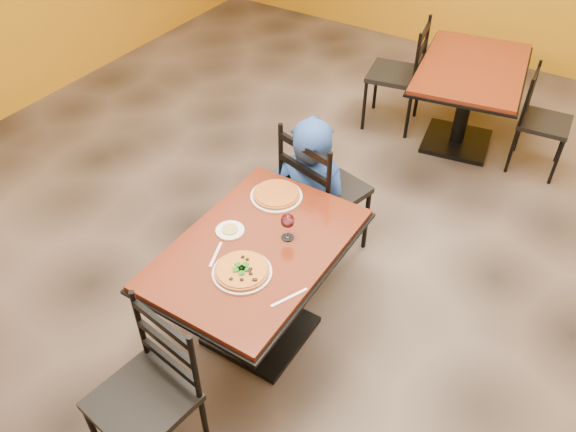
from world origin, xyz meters
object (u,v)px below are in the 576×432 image
Objects in this scene: diner at (310,188)px; pizza_far at (276,194)px; table_main at (258,271)px; chair_second_left at (395,74)px; table_second at (468,87)px; plate_far at (276,196)px; plate_main at (242,272)px; side_plate at (230,230)px; chair_main_far at (325,190)px; chair_second_right at (545,123)px; chair_main_near at (142,402)px; wine_glass at (288,226)px; pizza_main at (242,270)px.

pizza_far is at bearing 74.02° from diner.
table_main is 0.82m from diner.
table_second is at bearing 79.21° from chair_second_left.
plate_far is at bearing 108.83° from table_main.
plate_main is 1.94× the size of side_plate.
table_main is 7.69× the size of side_plate.
chair_main_far is at bearing 80.64° from plate_far.
table_second is at bearing 85.10° from plate_main.
pizza_far is at bearing 0.00° from plate_far.
chair_second_right is 2.17m from diner.
chair_main_far reaches higher than chair_second_left.
table_second is 8.59× the size of side_plate.
chair_main_near is 3.74m from chair_second_right.
plate_far is (0.22, -2.27, 0.26)m from chair_second_left.
chair_main_far is at bearing 95.86° from plate_main.
wine_glass is at bearing 80.72° from plate_main.
table_main is 2.70m from chair_second_left.
plate_far is at bearing 94.85° from chair_main_far.
chair_second_left reaches higher than table_second.
wine_glass is (0.25, -0.67, 0.30)m from diner.
pizza_main and pizza_far have the same top height.
side_plate is (-0.24, 0.22, 0.00)m from plate_main.
plate_main and side_plate have the same top height.
diner reaches higher than table_main.
pizza_far reaches higher than plate_main.
side_plate is at bearing 174.85° from table_main.
chair_second_left reaches higher than plate_main.
pizza_main is at bearing -94.90° from table_second.
wine_glass is (0.06, 0.35, 0.08)m from plate_main.
wine_glass reaches higher than table_second.
plate_main is at bearing -99.28° from wine_glass.
diner is 3.51× the size of plate_main.
chair_second_right reaches higher than side_plate.
diner reaches higher than plate_main.
pizza_far is at bearing -5.14° from chair_second_left.
plate_far is 1.11× the size of pizza_far.
chair_main_near reaches higher than pizza_main.
chair_main_near is at bearing -85.26° from plate_far.
chair_main_far is at bearing 102.84° from wine_glass.
chair_main_near is 0.87× the size of diner.
chair_main_near reaches higher than plate_main.
chair_main_far reaches higher than plate_main.
side_plate is at bearing -100.43° from table_second.
chair_main_near is at bearing -96.22° from plate_main.
plate_far reaches higher than table_main.
pizza_main is at bearing 110.07° from chair_main_far.
plate_main is at bearing -76.19° from table_main.
chair_main_far reaches higher than table_second.
plate_far reaches higher than table_second.
diner is 3.83× the size of pizza_main.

